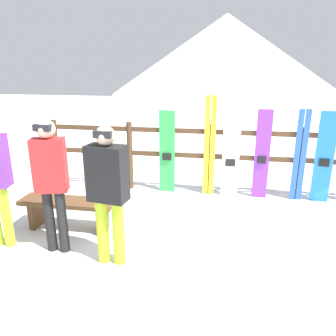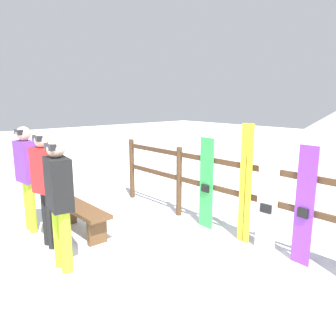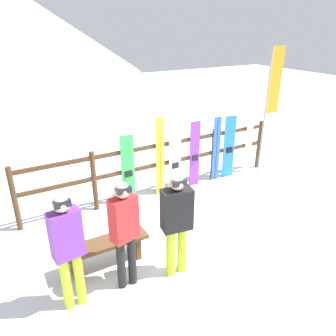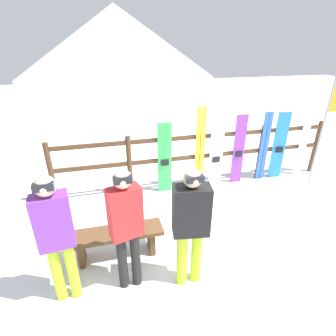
# 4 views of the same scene
# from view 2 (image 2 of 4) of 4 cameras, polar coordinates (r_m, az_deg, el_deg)

# --- Properties ---
(ground_plane) EXTENTS (40.00, 40.00, 0.00)m
(ground_plane) POSITION_cam_2_polar(r_m,az_deg,el_deg) (3.89, -4.94, -20.38)
(ground_plane) COLOR white
(fence) EXTENTS (5.92, 0.10, 1.25)m
(fence) POSITION_cam_2_polar(r_m,az_deg,el_deg) (4.90, 13.71, -4.18)
(fence) COLOR #4C331E
(fence) RESTS_ON ground
(bench) EXTENTS (1.33, 0.36, 0.44)m
(bench) POSITION_cam_2_polar(r_m,az_deg,el_deg) (5.32, -14.97, -7.67)
(bench) COLOR brown
(bench) RESTS_ON ground
(person_red) EXTENTS (0.41, 0.29, 1.65)m
(person_red) POSITION_cam_2_polar(r_m,az_deg,el_deg) (4.82, -20.55, -2.02)
(person_red) COLOR black
(person_red) RESTS_ON ground
(person_black) EXTENTS (0.46, 0.30, 1.62)m
(person_black) POSITION_cam_2_polar(r_m,az_deg,el_deg) (4.12, -18.41, -4.72)
(person_black) COLOR #B7D826
(person_black) RESTS_ON ground
(person_purple) EXTENTS (0.40, 0.26, 1.67)m
(person_purple) POSITION_cam_2_polar(r_m,az_deg,el_deg) (5.52, -23.40, -0.41)
(person_purple) COLOR #B7D826
(person_purple) RESTS_ON ground
(snowboard_green) EXTENTS (0.28, 0.06, 1.48)m
(snowboard_green) POSITION_cam_2_polar(r_m,az_deg,el_deg) (5.31, 6.69, -2.75)
(snowboard_green) COLOR green
(snowboard_green) RESTS_ON ground
(ski_pair_yellow) EXTENTS (0.20, 0.02, 1.75)m
(ski_pair_yellow) POSITION_cam_2_polar(r_m,az_deg,el_deg) (4.83, 13.34, -2.83)
(ski_pair_yellow) COLOR yellow
(ski_pair_yellow) RESTS_ON ground
(snowboard_white) EXTENTS (0.29, 0.07, 1.36)m
(snowboard_white) POSITION_cam_2_polar(r_m,az_deg,el_deg) (4.68, 16.86, -5.96)
(snowboard_white) COLOR white
(snowboard_white) RESTS_ON ground
(snowboard_purple) EXTENTS (0.25, 0.07, 1.54)m
(snowboard_purple) POSITION_cam_2_polar(r_m,az_deg,el_deg) (4.43, 22.65, -6.28)
(snowboard_purple) COLOR purple
(snowboard_purple) RESTS_ON ground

